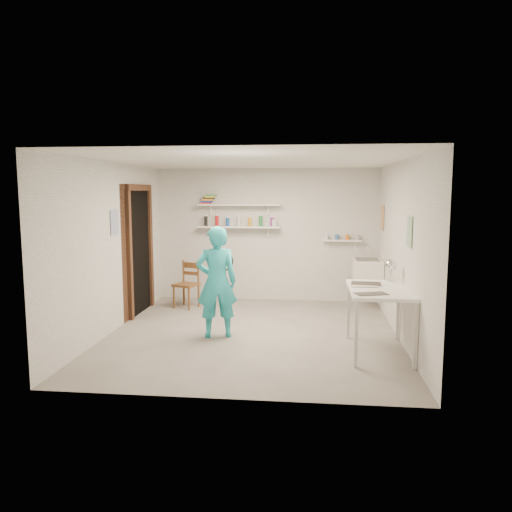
# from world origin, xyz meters

# --- Properties ---
(floor) EXTENTS (4.00, 4.50, 0.02)m
(floor) POSITION_xyz_m (0.00, 0.00, -0.01)
(floor) COLOR slate
(floor) RESTS_ON ground
(ceiling) EXTENTS (4.00, 4.50, 0.02)m
(ceiling) POSITION_xyz_m (0.00, 0.00, 2.41)
(ceiling) COLOR silver
(ceiling) RESTS_ON wall_back
(wall_back) EXTENTS (4.00, 0.02, 2.40)m
(wall_back) POSITION_xyz_m (0.00, 2.26, 1.20)
(wall_back) COLOR silver
(wall_back) RESTS_ON ground
(wall_front) EXTENTS (4.00, 0.02, 2.40)m
(wall_front) POSITION_xyz_m (0.00, -2.26, 1.20)
(wall_front) COLOR silver
(wall_front) RESTS_ON ground
(wall_left) EXTENTS (0.02, 4.50, 2.40)m
(wall_left) POSITION_xyz_m (-2.01, 0.00, 1.20)
(wall_left) COLOR silver
(wall_left) RESTS_ON ground
(wall_right) EXTENTS (0.02, 4.50, 2.40)m
(wall_right) POSITION_xyz_m (2.01, 0.00, 1.20)
(wall_right) COLOR silver
(wall_right) RESTS_ON ground
(doorway_recess) EXTENTS (0.02, 0.90, 2.00)m
(doorway_recess) POSITION_xyz_m (-1.99, 1.05, 1.00)
(doorway_recess) COLOR black
(doorway_recess) RESTS_ON wall_left
(corridor_box) EXTENTS (1.40, 1.50, 2.10)m
(corridor_box) POSITION_xyz_m (-2.70, 1.05, 1.05)
(corridor_box) COLOR brown
(corridor_box) RESTS_ON ground
(door_lintel) EXTENTS (0.06, 1.05, 0.10)m
(door_lintel) POSITION_xyz_m (-1.97, 1.05, 2.05)
(door_lintel) COLOR brown
(door_lintel) RESTS_ON wall_left
(door_jamb_near) EXTENTS (0.06, 0.10, 2.00)m
(door_jamb_near) POSITION_xyz_m (-1.97, 0.55, 1.00)
(door_jamb_near) COLOR brown
(door_jamb_near) RESTS_ON ground
(door_jamb_far) EXTENTS (0.06, 0.10, 2.00)m
(door_jamb_far) POSITION_xyz_m (-1.97, 1.55, 1.00)
(door_jamb_far) COLOR brown
(door_jamb_far) RESTS_ON ground
(shelf_lower) EXTENTS (1.50, 0.22, 0.03)m
(shelf_lower) POSITION_xyz_m (-0.50, 2.13, 1.35)
(shelf_lower) COLOR white
(shelf_lower) RESTS_ON wall_back
(shelf_upper) EXTENTS (1.50, 0.22, 0.03)m
(shelf_upper) POSITION_xyz_m (-0.50, 2.13, 1.75)
(shelf_upper) COLOR white
(shelf_upper) RESTS_ON wall_back
(ledge_shelf) EXTENTS (0.70, 0.14, 0.03)m
(ledge_shelf) POSITION_xyz_m (1.35, 2.17, 1.12)
(ledge_shelf) COLOR white
(ledge_shelf) RESTS_ON wall_back
(poster_left) EXTENTS (0.01, 0.28, 0.36)m
(poster_left) POSITION_xyz_m (-1.99, 0.05, 1.55)
(poster_left) COLOR #334C7F
(poster_left) RESTS_ON wall_left
(poster_right_a) EXTENTS (0.01, 0.34, 0.42)m
(poster_right_a) POSITION_xyz_m (1.99, 1.80, 1.55)
(poster_right_a) COLOR #995933
(poster_right_a) RESTS_ON wall_right
(poster_right_b) EXTENTS (0.01, 0.30, 0.38)m
(poster_right_b) POSITION_xyz_m (1.99, -0.55, 1.50)
(poster_right_b) COLOR #3F724C
(poster_right_b) RESTS_ON wall_right
(belfast_sink) EXTENTS (0.48, 0.60, 0.30)m
(belfast_sink) POSITION_xyz_m (1.75, 1.70, 0.70)
(belfast_sink) COLOR white
(belfast_sink) RESTS_ON wall_right
(man) EXTENTS (0.63, 0.50, 1.53)m
(man) POSITION_xyz_m (-0.47, -0.20, 0.76)
(man) COLOR #25AFBA
(man) RESTS_ON ground
(wall_clock) EXTENTS (0.27, 0.11, 0.27)m
(wall_clock) POSITION_xyz_m (-0.42, 0.01, 1.02)
(wall_clock) COLOR beige
(wall_clock) RESTS_ON man
(wooden_chair) EXTENTS (0.47, 0.46, 0.79)m
(wooden_chair) POSITION_xyz_m (-1.32, 1.45, 0.40)
(wooden_chair) COLOR brown
(wooden_chair) RESTS_ON ground
(work_table) EXTENTS (0.73, 1.22, 0.81)m
(work_table) POSITION_xyz_m (1.64, -0.67, 0.41)
(work_table) COLOR white
(work_table) RESTS_ON ground
(desk_lamp) EXTENTS (0.15, 0.15, 0.15)m
(desk_lamp) POSITION_xyz_m (1.84, -0.18, 1.03)
(desk_lamp) COLOR silver
(desk_lamp) RESTS_ON work_table
(spray_cans) EXTENTS (1.26, 0.06, 0.17)m
(spray_cans) POSITION_xyz_m (-0.50, 2.13, 1.45)
(spray_cans) COLOR black
(spray_cans) RESTS_ON shelf_lower
(book_stack) EXTENTS (0.28, 0.14, 0.17)m
(book_stack) POSITION_xyz_m (-1.05, 2.13, 1.85)
(book_stack) COLOR red
(book_stack) RESTS_ON shelf_upper
(ledge_pots) EXTENTS (0.48, 0.07, 0.09)m
(ledge_pots) POSITION_xyz_m (1.35, 2.17, 1.18)
(ledge_pots) COLOR silver
(ledge_pots) RESTS_ON ledge_shelf
(papers) EXTENTS (0.30, 0.22, 0.02)m
(papers) POSITION_xyz_m (1.64, -0.67, 0.82)
(papers) COLOR silver
(papers) RESTS_ON work_table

